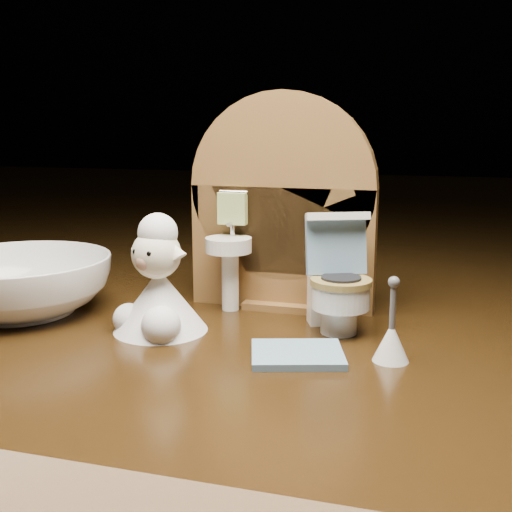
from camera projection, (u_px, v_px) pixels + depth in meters
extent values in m
cube|color=#3E290F|center=(257.00, 409.00, 0.41)|extent=(2.50, 2.50, 0.10)
cube|color=brown|center=(282.00, 248.00, 0.45)|extent=(0.13, 0.02, 0.09)
cylinder|color=brown|center=(283.00, 187.00, 0.44)|extent=(0.13, 0.02, 0.13)
cube|color=brown|center=(282.00, 303.00, 0.46)|extent=(0.05, 0.04, 0.01)
cylinder|color=white|center=(230.00, 279.00, 0.45)|extent=(0.01, 0.01, 0.04)
cylinder|color=white|center=(229.00, 245.00, 0.44)|extent=(0.03, 0.03, 0.01)
cylinder|color=silver|center=(233.00, 228.00, 0.45)|extent=(0.00, 0.00, 0.01)
cube|color=#A2B869|center=(232.00, 209.00, 0.44)|extent=(0.02, 0.01, 0.02)
cube|color=brown|center=(331.00, 240.00, 0.43)|extent=(0.02, 0.01, 0.02)
cylinder|color=beige|center=(329.00, 250.00, 0.43)|extent=(0.02, 0.02, 0.02)
cylinder|color=white|center=(339.00, 320.00, 0.40)|extent=(0.02, 0.02, 0.02)
cylinder|color=white|center=(341.00, 296.00, 0.40)|extent=(0.04, 0.04, 0.02)
cylinder|color=olive|center=(341.00, 282.00, 0.39)|extent=(0.04, 0.04, 0.00)
cube|color=white|center=(332.00, 289.00, 0.42)|extent=(0.03, 0.02, 0.05)
cube|color=#688CA9|center=(336.00, 244.00, 0.40)|extent=(0.04, 0.03, 0.04)
cube|color=white|center=(338.00, 216.00, 0.40)|extent=(0.04, 0.02, 0.01)
cylinder|color=olive|center=(346.00, 246.00, 0.41)|extent=(0.01, 0.01, 0.01)
cube|color=#688CA9|center=(297.00, 354.00, 0.36)|extent=(0.06, 0.05, 0.00)
cone|color=white|center=(391.00, 342.00, 0.35)|extent=(0.02, 0.02, 0.02)
cylinder|color=#59595B|center=(393.00, 306.00, 0.35)|extent=(0.00, 0.00, 0.03)
sphere|color=#59595B|center=(394.00, 282.00, 0.35)|extent=(0.01, 0.01, 0.01)
cone|color=white|center=(160.00, 300.00, 0.40)|extent=(0.06, 0.06, 0.04)
sphere|color=white|center=(161.00, 325.00, 0.39)|extent=(0.02, 0.02, 0.02)
sphere|color=white|center=(129.00, 319.00, 0.40)|extent=(0.02, 0.02, 0.02)
sphere|color=white|center=(156.00, 254.00, 0.40)|extent=(0.03, 0.03, 0.03)
sphere|color=tan|center=(145.00, 262.00, 0.39)|extent=(0.01, 0.01, 0.01)
sphere|color=white|center=(158.00, 233.00, 0.39)|extent=(0.02, 0.02, 0.02)
cone|color=white|center=(141.00, 245.00, 0.40)|extent=(0.02, 0.01, 0.01)
cone|color=white|center=(176.00, 250.00, 0.39)|extent=(0.02, 0.01, 0.01)
sphere|color=black|center=(136.00, 252.00, 0.39)|extent=(0.00, 0.00, 0.00)
sphere|color=black|center=(150.00, 254.00, 0.38)|extent=(0.00, 0.00, 0.00)
imported|color=white|center=(20.00, 285.00, 0.44)|extent=(0.15, 0.15, 0.04)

